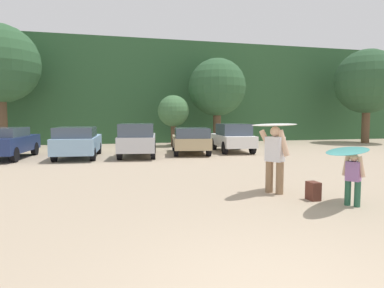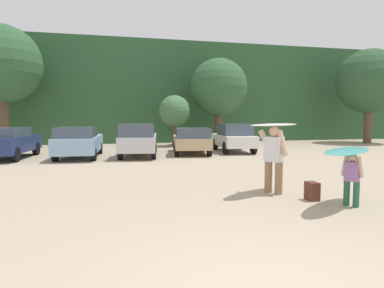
{
  "view_description": "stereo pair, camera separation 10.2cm",
  "coord_description": "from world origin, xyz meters",
  "px_view_note": "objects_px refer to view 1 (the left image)",
  "views": [
    {
      "loc": [
        -1.79,
        -3.37,
        2.04
      ],
      "look_at": [
        1.28,
        8.85,
        1.02
      ],
      "focal_mm": 31.75,
      "sensor_mm": 36.0,
      "label": 1
    },
    {
      "loc": [
        -1.69,
        -3.39,
        2.04
      ],
      "look_at": [
        1.28,
        8.85,
        1.02
      ],
      "focal_mm": 31.75,
      "sensor_mm": 36.0,
      "label": 2
    }
  ],
  "objects_px": {
    "person_adult": "(275,156)",
    "surfboard_white": "(276,125)",
    "parked_car_sky_blue": "(78,142)",
    "parked_car_silver": "(138,139)",
    "parked_car_tan": "(191,140)",
    "parked_car_white": "(233,137)",
    "backpack_dropped": "(313,191)",
    "person_child": "(353,176)",
    "surfboard_teal": "(349,151)",
    "parked_car_navy": "(7,142)"
  },
  "relations": [
    {
      "from": "parked_car_sky_blue",
      "to": "parked_car_white",
      "type": "bearing_deg",
      "value": -80.44
    },
    {
      "from": "parked_car_tan",
      "to": "person_child",
      "type": "height_order",
      "value": "parked_car_tan"
    },
    {
      "from": "parked_car_tan",
      "to": "backpack_dropped",
      "type": "height_order",
      "value": "parked_car_tan"
    },
    {
      "from": "backpack_dropped",
      "to": "person_adult",
      "type": "bearing_deg",
      "value": 121.93
    },
    {
      "from": "person_adult",
      "to": "surfboard_teal",
      "type": "bearing_deg",
      "value": 87.12
    },
    {
      "from": "parked_car_tan",
      "to": "surfboard_white",
      "type": "xyz_separation_m",
      "value": [
        -0.08,
        -9.74,
        1.05
      ]
    },
    {
      "from": "parked_car_silver",
      "to": "parked_car_tan",
      "type": "relative_size",
      "value": 1.11
    },
    {
      "from": "person_adult",
      "to": "surfboard_white",
      "type": "bearing_deg",
      "value": -161.26
    },
    {
      "from": "parked_car_silver",
      "to": "person_child",
      "type": "height_order",
      "value": "parked_car_silver"
    },
    {
      "from": "person_adult",
      "to": "person_child",
      "type": "xyz_separation_m",
      "value": [
        1.11,
        -1.62,
        -0.32
      ]
    },
    {
      "from": "parked_car_navy",
      "to": "surfboard_teal",
      "type": "distance_m",
      "value": 15.21
    },
    {
      "from": "parked_car_tan",
      "to": "parked_car_white",
      "type": "height_order",
      "value": "parked_car_white"
    },
    {
      "from": "person_adult",
      "to": "backpack_dropped",
      "type": "relative_size",
      "value": 3.97
    },
    {
      "from": "parked_car_silver",
      "to": "surfboard_teal",
      "type": "distance_m",
      "value": 11.57
    },
    {
      "from": "parked_car_silver",
      "to": "surfboard_teal",
      "type": "xyz_separation_m",
      "value": [
        3.77,
        -10.93,
        0.4
      ]
    },
    {
      "from": "parked_car_white",
      "to": "surfboard_teal",
      "type": "height_order",
      "value": "parked_car_white"
    },
    {
      "from": "parked_car_silver",
      "to": "backpack_dropped",
      "type": "relative_size",
      "value": 10.7
    },
    {
      "from": "parked_car_white",
      "to": "backpack_dropped",
      "type": "relative_size",
      "value": 9.3
    },
    {
      "from": "parked_car_white",
      "to": "backpack_dropped",
      "type": "bearing_deg",
      "value": 174.1
    },
    {
      "from": "person_adult",
      "to": "parked_car_silver",
      "type": "bearing_deg",
      "value": -107.57
    },
    {
      "from": "parked_car_sky_blue",
      "to": "person_adult",
      "type": "bearing_deg",
      "value": -145.16
    },
    {
      "from": "person_adult",
      "to": "backpack_dropped",
      "type": "bearing_deg",
      "value": 87.71
    },
    {
      "from": "person_adult",
      "to": "person_child",
      "type": "relative_size",
      "value": 1.47
    },
    {
      "from": "parked_car_sky_blue",
      "to": "parked_car_tan",
      "type": "height_order",
      "value": "parked_car_sky_blue"
    },
    {
      "from": "surfboard_white",
      "to": "surfboard_teal",
      "type": "distance_m",
      "value": 2.0
    },
    {
      "from": "parked_car_sky_blue",
      "to": "parked_car_white",
      "type": "xyz_separation_m",
      "value": [
        8.47,
        0.86,
        0.05
      ]
    },
    {
      "from": "parked_car_tan",
      "to": "person_child",
      "type": "distance_m",
      "value": 11.47
    },
    {
      "from": "parked_car_sky_blue",
      "to": "surfboard_white",
      "type": "xyz_separation_m",
      "value": [
        5.76,
        -9.42,
        1.02
      ]
    },
    {
      "from": "surfboard_white",
      "to": "parked_car_white",
      "type": "bearing_deg",
      "value": -135.17
    },
    {
      "from": "parked_car_tan",
      "to": "surfboard_teal",
      "type": "distance_m",
      "value": 11.46
    },
    {
      "from": "person_adult",
      "to": "surfboard_white",
      "type": "distance_m",
      "value": 0.82
    },
    {
      "from": "parked_car_silver",
      "to": "surfboard_white",
      "type": "height_order",
      "value": "surfboard_white"
    },
    {
      "from": "parked_car_sky_blue",
      "to": "surfboard_white",
      "type": "height_order",
      "value": "surfboard_white"
    },
    {
      "from": "parked_car_silver",
      "to": "person_adult",
      "type": "distance_m",
      "value": 9.72
    },
    {
      "from": "person_adult",
      "to": "surfboard_teal",
      "type": "xyz_separation_m",
      "value": [
        0.98,
        -1.61,
        0.27
      ]
    },
    {
      "from": "parked_car_silver",
      "to": "surfboard_teal",
      "type": "height_order",
      "value": "parked_car_silver"
    },
    {
      "from": "parked_car_silver",
      "to": "parked_car_sky_blue",
      "type": "bearing_deg",
      "value": 95.07
    },
    {
      "from": "person_child",
      "to": "surfboard_teal",
      "type": "bearing_deg",
      "value": -37.93
    },
    {
      "from": "surfboard_white",
      "to": "surfboard_teal",
      "type": "height_order",
      "value": "surfboard_white"
    },
    {
      "from": "surfboard_teal",
      "to": "backpack_dropped",
      "type": "relative_size",
      "value": 5.0
    },
    {
      "from": "person_adult",
      "to": "surfboard_white",
      "type": "height_order",
      "value": "surfboard_white"
    },
    {
      "from": "parked_car_sky_blue",
      "to": "surfboard_teal",
      "type": "distance_m",
      "value": 12.96
    },
    {
      "from": "person_child",
      "to": "surfboard_white",
      "type": "distance_m",
      "value": 2.29
    },
    {
      "from": "parked_car_sky_blue",
      "to": "person_child",
      "type": "bearing_deg",
      "value": -144.66
    },
    {
      "from": "parked_car_sky_blue",
      "to": "surfboard_white",
      "type": "relative_size",
      "value": 2.32
    },
    {
      "from": "parked_car_navy",
      "to": "surfboard_white",
      "type": "xyz_separation_m",
      "value": [
        9.05,
        -9.79,
        1.01
      ]
    },
    {
      "from": "parked_car_silver",
      "to": "parked_car_tan",
      "type": "distance_m",
      "value": 2.95
    },
    {
      "from": "parked_car_sky_blue",
      "to": "person_child",
      "type": "distance_m",
      "value": 13.03
    },
    {
      "from": "backpack_dropped",
      "to": "parked_car_white",
      "type": "bearing_deg",
      "value": 78.96
    },
    {
      "from": "parked_car_sky_blue",
      "to": "backpack_dropped",
      "type": "bearing_deg",
      "value": -145.09
    }
  ]
}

